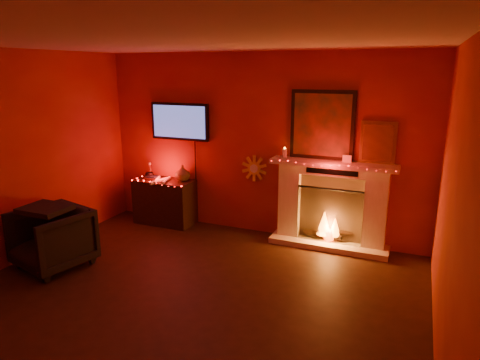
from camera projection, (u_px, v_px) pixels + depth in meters
The scene contains 6 objects.
room at pixel (167, 187), 4.12m from camera, with size 5.00×5.00×5.00m.
fireplace at pixel (331, 196), 5.97m from camera, with size 1.72×0.40×2.18m.
tv at pixel (180, 122), 6.72m from camera, with size 1.00×0.07×1.24m.
sunburst_clock at pixel (254, 168), 6.44m from camera, with size 0.40×0.03×0.40m.
console_table at pixel (165, 200), 6.94m from camera, with size 0.95×0.58×0.98m.
armchair at pixel (52, 238), 5.39m from camera, with size 0.81×0.83×0.76m, color black.
Camera 1 is at (2.19, -3.38, 2.45)m, focal length 32.00 mm.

